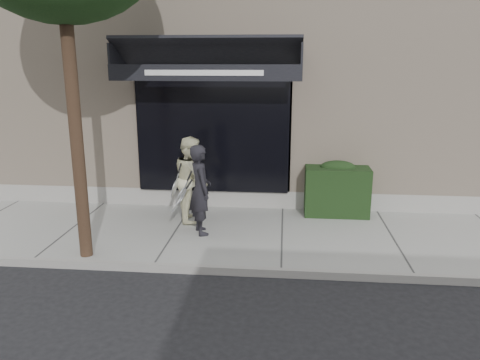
# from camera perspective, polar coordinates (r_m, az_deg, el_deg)

# --- Properties ---
(ground) EXTENTS (80.00, 80.00, 0.00)m
(ground) POSITION_cam_1_polar(r_m,az_deg,el_deg) (8.79, 5.13, -7.23)
(ground) COLOR black
(ground) RESTS_ON ground
(sidewalk) EXTENTS (20.00, 3.00, 0.12)m
(sidewalk) POSITION_cam_1_polar(r_m,az_deg,el_deg) (8.77, 5.14, -6.87)
(sidewalk) COLOR gray
(sidewalk) RESTS_ON ground
(curb) EXTENTS (20.00, 0.10, 0.14)m
(curb) POSITION_cam_1_polar(r_m,az_deg,el_deg) (7.34, 5.04, -11.18)
(curb) COLOR gray
(curb) RESTS_ON ground
(building_facade) EXTENTS (14.30, 8.04, 5.64)m
(building_facade) POSITION_cam_1_polar(r_m,az_deg,el_deg) (13.14, 5.55, 12.19)
(building_facade) COLOR beige
(building_facade) RESTS_ON ground
(hedge) EXTENTS (1.30, 0.70, 1.14)m
(hedge) POSITION_cam_1_polar(r_m,az_deg,el_deg) (9.83, 11.70, -1.08)
(hedge) COLOR black
(hedge) RESTS_ON sidewalk
(pedestrian_front) EXTENTS (0.79, 0.82, 1.66)m
(pedestrian_front) POSITION_cam_1_polar(r_m,az_deg,el_deg) (8.52, -4.89, -1.21)
(pedestrian_front) COLOR black
(pedestrian_front) RESTS_ON sidewalk
(pedestrian_back) EXTENTS (0.82, 0.95, 1.69)m
(pedestrian_back) POSITION_cam_1_polar(r_m,az_deg,el_deg) (9.25, -5.92, 0.12)
(pedestrian_back) COLOR beige
(pedestrian_back) RESTS_ON sidewalk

